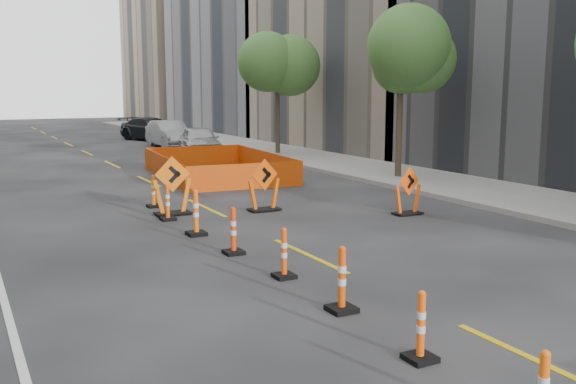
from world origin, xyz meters
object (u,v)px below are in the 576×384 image
channelizer_6 (196,212)px  channelizer_7 (168,202)px  channelizer_8 (153,191)px  chevron_sign_left (172,186)px  parked_car_near (200,141)px  parked_car_far (152,129)px  channelizer_4 (284,253)px  parked_car_mid (169,134)px  channelizer_5 (233,231)px  channelizer_3 (342,279)px  chevron_sign_right (408,191)px  channelizer_2 (421,326)px  chevron_sign_center (264,185)px

channelizer_6 → channelizer_7: 2.00m
channelizer_8 → chevron_sign_left: (0.14, -1.36, 0.33)m
channelizer_7 → parked_car_near: (6.37, 15.10, 0.28)m
channelizer_8 → parked_car_far: size_ratio=0.18×
channelizer_6 → channelizer_7: bearing=91.9°
channelizer_4 → parked_car_near: parked_car_near is taller
channelizer_7 → parked_car_mid: 21.26m
channelizer_5 → parked_car_far: 30.55m
channelizer_4 → parked_car_far: parked_car_far is taller
channelizer_3 → channelizer_6: size_ratio=0.96×
channelizer_8 → parked_car_far: parked_car_far is taller
channelizer_4 → chevron_sign_left: (0.02, 6.63, 0.34)m
channelizer_6 → parked_car_near: size_ratio=0.25×
chevron_sign_right → parked_car_near: parked_car_near is taller
channelizer_5 → channelizer_2: bearing=-89.8°
parked_car_mid → channelizer_3: bearing=-102.0°
channelizer_4 → parked_car_mid: parked_car_mid is taller
channelizer_2 → parked_car_far: parked_car_far is taller
channelizer_3 → channelizer_8: size_ratio=1.11×
channelizer_5 → channelizer_8: bearing=89.7°
channelizer_6 → parked_car_far: 28.62m
channelizer_8 → parked_car_near: (6.18, 13.10, 0.29)m
channelizer_3 → channelizer_4: 2.00m
channelizer_2 → channelizer_6: (-0.12, 7.99, 0.08)m
chevron_sign_left → channelizer_8: bearing=99.2°
channelizer_3 → channelizer_4: size_ratio=1.11×
channelizer_3 → parked_car_far: size_ratio=0.20×
channelizer_7 → parked_car_far: parked_car_far is taller
chevron_sign_left → chevron_sign_center: (2.45, -0.64, -0.07)m
chevron_sign_right → parked_car_mid: size_ratio=0.28×
channelizer_8 → parked_car_near: parked_car_near is taller
channelizer_6 → channelizer_5: bearing=-87.1°
channelizer_6 → channelizer_7: channelizer_6 is taller
channelizer_7 → channelizer_8: (0.19, 2.00, -0.01)m
channelizer_3 → channelizer_8: 9.99m
channelizer_7 → channelizer_3: bearing=-88.0°
channelizer_4 → channelizer_7: 6.00m
channelizer_8 → chevron_sign_right: (5.83, -4.31, 0.19)m
channelizer_3 → chevron_sign_left: 8.64m
channelizer_6 → channelizer_8: channelizer_6 is taller
channelizer_3 → parked_car_far: bearing=78.9°
channelizer_7 → parked_car_near: 16.39m
channelizer_5 → channelizer_7: (-0.17, 4.00, -0.02)m
parked_car_mid → channelizer_7: bearing=-107.3°
channelizer_4 → chevron_sign_right: size_ratio=0.71×
channelizer_7 → chevron_sign_center: size_ratio=0.65×
chevron_sign_right → parked_car_far: parked_car_far is taller
channelizer_5 → chevron_sign_center: (2.62, 3.99, 0.24)m
channelizer_6 → parked_car_mid: parked_car_mid is taller
channelizer_4 → channelizer_3: bearing=-90.9°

